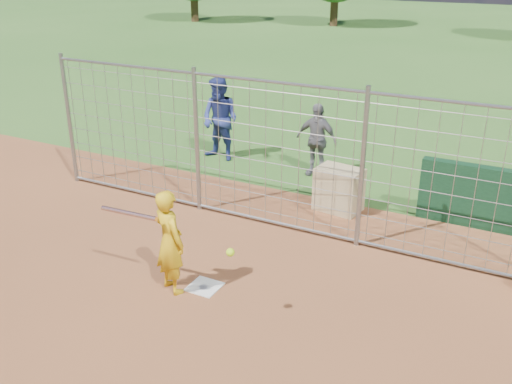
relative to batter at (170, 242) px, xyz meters
The scene contains 9 objects.
ground 0.95m from the batter, 49.91° to the left, with size 100.00×100.00×0.00m, color #2D591E.
home_plate 0.86m from the batter, 33.03° to the left, with size 0.43×0.43×0.02m, color silver.
dugout_wall 5.53m from the batter, 46.98° to the left, with size 2.60×0.20×1.10m, color #11381E.
batter is the anchor object (origin of this frame).
bystander_a 5.44m from the batter, 113.69° to the left, with size 0.90×0.70×1.86m, color navy.
bystander_b 5.07m from the batter, 89.10° to the left, with size 0.90×0.38×1.54m, color slate.
equipment_bin 3.79m from the batter, 72.59° to the left, with size 0.80×0.55×0.80m, color tan.
equipment_in_play 0.47m from the batter, 106.01° to the right, with size 2.07×0.17×0.23m.
backstop_fence 2.52m from the batter, 81.34° to the left, with size 9.08×0.08×2.60m.
Camera 1 is at (3.84, -5.95, 4.40)m, focal length 40.00 mm.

